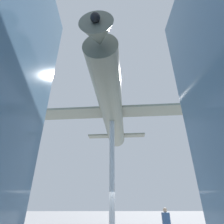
{
  "coord_description": "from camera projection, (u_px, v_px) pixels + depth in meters",
  "views": [
    {
      "loc": [
        0.24,
        13.38,
        1.78
      ],
      "look_at": [
        0.0,
        0.0,
        8.82
      ],
      "focal_mm": 28.0,
      "sensor_mm": 36.0,
      "label": 1
    }
  ],
  "objects": [
    {
      "name": "visitor_person",
      "position": [
        166.0,
        222.0,
        9.73
      ],
      "size": [
        0.45,
        0.33,
        1.57
      ],
      "rotation": [
        0.0,
        0.0,
        3.46
      ],
      "color": "#2D3D56",
      "rests_on": "ground_plane"
    },
    {
      "name": "support_pylon_central",
      "position": [
        112.0,
        170.0,
        12.85
      ],
      "size": [
        0.41,
        0.41,
        7.89
      ],
      "color": "#999EA3",
      "rests_on": "ground_plane"
    },
    {
      "name": "suspended_airplane",
      "position": [
        112.0,
        111.0,
        14.9
      ],
      "size": [
        20.88,
        16.17,
        2.92
      ],
      "rotation": [
        0.0,
        0.0,
        -0.1
      ],
      "color": "slate",
      "rests_on": "support_pylon_central"
    }
  ]
}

